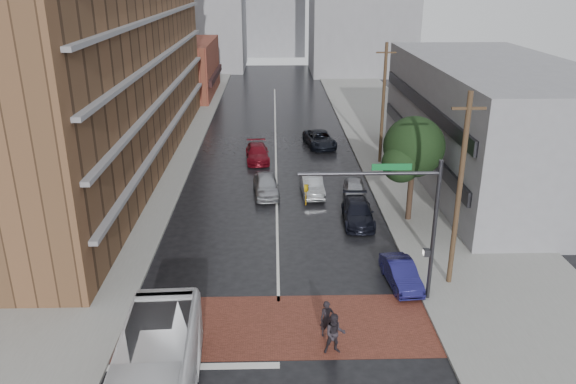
{
  "coord_description": "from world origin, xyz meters",
  "views": [
    {
      "loc": [
        -0.15,
        -21.11,
        14.87
      ],
      "look_at": [
        0.61,
        8.32,
        3.5
      ],
      "focal_mm": 35.0,
      "sensor_mm": 36.0,
      "label": 1
    }
  ],
  "objects_px": {
    "suv_travel": "(320,139)",
    "car_parked_near": "(401,274)",
    "car_parked_mid": "(358,212)",
    "car_travel_c": "(257,153)",
    "car_parked_far": "(355,190)",
    "pedestrian_a": "(327,319)",
    "pedestrian_b": "(335,334)",
    "car_travel_a": "(266,185)",
    "car_travel_b": "(312,185)"
  },
  "relations": [
    {
      "from": "pedestrian_a",
      "to": "pedestrian_b",
      "type": "xyz_separation_m",
      "value": [
        0.22,
        -1.21,
        0.08
      ]
    },
    {
      "from": "pedestrian_a",
      "to": "pedestrian_b",
      "type": "relative_size",
      "value": 0.92
    },
    {
      "from": "suv_travel",
      "to": "car_parked_near",
      "type": "distance_m",
      "value": 25.18
    },
    {
      "from": "pedestrian_a",
      "to": "car_parked_far",
      "type": "xyz_separation_m",
      "value": [
        3.46,
        16.29,
        -0.19
      ]
    },
    {
      "from": "pedestrian_a",
      "to": "suv_travel",
      "type": "distance_m",
      "value": 29.44
    },
    {
      "from": "car_travel_b",
      "to": "car_parked_far",
      "type": "xyz_separation_m",
      "value": [
        2.98,
        -0.87,
        -0.04
      ]
    },
    {
      "from": "car_travel_a",
      "to": "car_travel_c",
      "type": "bearing_deg",
      "value": 91.2
    },
    {
      "from": "car_travel_a",
      "to": "car_travel_c",
      "type": "height_order",
      "value": "car_travel_a"
    },
    {
      "from": "pedestrian_b",
      "to": "car_parked_near",
      "type": "bearing_deg",
      "value": 51.84
    },
    {
      "from": "suv_travel",
      "to": "car_parked_near",
      "type": "height_order",
      "value": "suv_travel"
    },
    {
      "from": "car_parked_near",
      "to": "car_parked_mid",
      "type": "height_order",
      "value": "car_parked_mid"
    },
    {
      "from": "car_parked_mid",
      "to": "suv_travel",
      "type": "bearing_deg",
      "value": 96.0
    },
    {
      "from": "pedestrian_b",
      "to": "car_travel_a",
      "type": "height_order",
      "value": "pedestrian_b"
    },
    {
      "from": "car_travel_c",
      "to": "car_parked_near",
      "type": "xyz_separation_m",
      "value": [
        7.88,
        -20.94,
        -0.06
      ]
    },
    {
      "from": "car_travel_b",
      "to": "pedestrian_b",
      "type": "bearing_deg",
      "value": -93.83
    },
    {
      "from": "car_travel_a",
      "to": "suv_travel",
      "type": "relative_size",
      "value": 0.85
    },
    {
      "from": "car_parked_mid",
      "to": "car_travel_a",
      "type": "bearing_deg",
      "value": 142.74
    },
    {
      "from": "car_parked_near",
      "to": "pedestrian_a",
      "type": "bearing_deg",
      "value": -140.02
    },
    {
      "from": "pedestrian_b",
      "to": "car_travel_c",
      "type": "relative_size",
      "value": 0.39
    },
    {
      "from": "car_travel_b",
      "to": "car_travel_c",
      "type": "relative_size",
      "value": 0.9
    },
    {
      "from": "pedestrian_a",
      "to": "pedestrian_b",
      "type": "bearing_deg",
      "value": -90.0
    },
    {
      "from": "car_parked_mid",
      "to": "car_parked_far",
      "type": "height_order",
      "value": "car_parked_mid"
    },
    {
      "from": "car_travel_b",
      "to": "car_parked_mid",
      "type": "bearing_deg",
      "value": -65.32
    },
    {
      "from": "suv_travel",
      "to": "car_parked_near",
      "type": "xyz_separation_m",
      "value": [
        2.2,
        -25.08,
        -0.09
      ]
    },
    {
      "from": "car_parked_mid",
      "to": "car_parked_far",
      "type": "distance_m",
      "value": 4.14
    },
    {
      "from": "suv_travel",
      "to": "car_parked_far",
      "type": "bearing_deg",
      "value": -92.86
    },
    {
      "from": "pedestrian_b",
      "to": "car_parked_far",
      "type": "xyz_separation_m",
      "value": [
        3.24,
        17.5,
        -0.26
      ]
    },
    {
      "from": "pedestrian_b",
      "to": "suv_travel",
      "type": "relative_size",
      "value": 0.36
    },
    {
      "from": "car_parked_near",
      "to": "suv_travel",
      "type": "bearing_deg",
      "value": 89.45
    },
    {
      "from": "suv_travel",
      "to": "car_parked_far",
      "type": "distance_m",
      "value": 13.16
    },
    {
      "from": "car_travel_a",
      "to": "car_parked_mid",
      "type": "bearing_deg",
      "value": -44.13
    },
    {
      "from": "car_travel_a",
      "to": "suv_travel",
      "type": "distance_m",
      "value": 13.2
    },
    {
      "from": "pedestrian_a",
      "to": "car_parked_mid",
      "type": "relative_size",
      "value": 0.36
    },
    {
      "from": "car_travel_a",
      "to": "car_parked_mid",
      "type": "xyz_separation_m",
      "value": [
        5.96,
        -4.93,
        -0.07
      ]
    },
    {
      "from": "car_travel_a",
      "to": "car_parked_far",
      "type": "distance_m",
      "value": 6.37
    },
    {
      "from": "pedestrian_a",
      "to": "suv_travel",
      "type": "relative_size",
      "value": 0.33
    },
    {
      "from": "pedestrian_b",
      "to": "car_parked_far",
      "type": "relative_size",
      "value": 0.48
    },
    {
      "from": "car_travel_b",
      "to": "car_parked_mid",
      "type": "relative_size",
      "value": 0.91
    },
    {
      "from": "car_travel_a",
      "to": "car_travel_b",
      "type": "distance_m",
      "value": 3.34
    },
    {
      "from": "car_travel_a",
      "to": "suv_travel",
      "type": "xyz_separation_m",
      "value": [
        4.86,
        12.28,
        -0.03
      ]
    },
    {
      "from": "pedestrian_b",
      "to": "suv_travel",
      "type": "bearing_deg",
      "value": 84.42
    },
    {
      "from": "car_travel_c",
      "to": "car_parked_mid",
      "type": "distance_m",
      "value": 14.72
    },
    {
      "from": "pedestrian_a",
      "to": "car_travel_c",
      "type": "relative_size",
      "value": 0.36
    },
    {
      "from": "pedestrian_b",
      "to": "car_parked_far",
      "type": "height_order",
      "value": "pedestrian_b"
    },
    {
      "from": "car_travel_a",
      "to": "car_parked_mid",
      "type": "relative_size",
      "value": 0.93
    },
    {
      "from": "car_travel_c",
      "to": "car_parked_far",
      "type": "distance_m",
      "value": 11.44
    },
    {
      "from": "pedestrian_b",
      "to": "car_parked_far",
      "type": "bearing_deg",
      "value": 77.27
    },
    {
      "from": "pedestrian_b",
      "to": "car_travel_a",
      "type": "relative_size",
      "value": 0.42
    },
    {
      "from": "suv_travel",
      "to": "car_parked_mid",
      "type": "xyz_separation_m",
      "value": [
        1.1,
        -17.21,
        -0.04
      ]
    },
    {
      "from": "pedestrian_b",
      "to": "car_parked_mid",
      "type": "distance_m",
      "value": 13.68
    }
  ]
}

